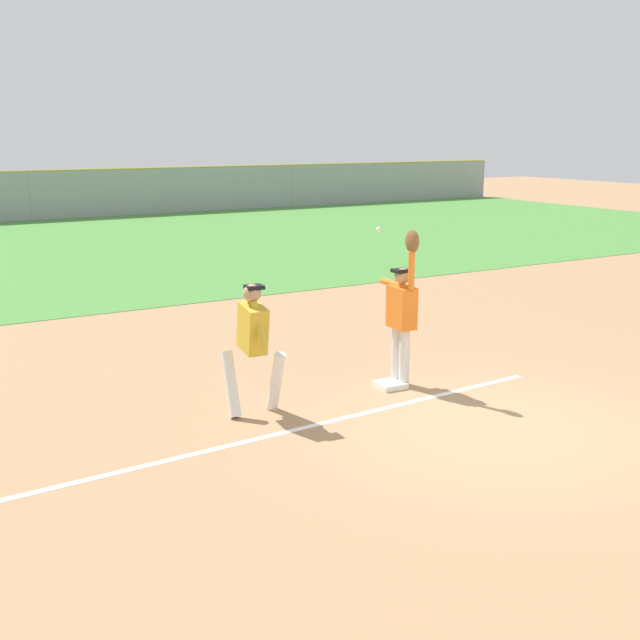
% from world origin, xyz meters
% --- Properties ---
extents(ground_plane, '(84.38, 84.38, 0.00)m').
position_xyz_m(ground_plane, '(0.00, 0.00, 0.00)').
color(ground_plane, '#A37A54').
extents(outfield_grass, '(49.33, 18.93, 0.01)m').
position_xyz_m(outfield_grass, '(0.00, 18.26, 0.01)').
color(outfield_grass, '#478438').
rests_on(outfield_grass, ground_plane).
extents(chalk_foul_line, '(11.99, 0.80, 0.01)m').
position_xyz_m(chalk_foul_line, '(-4.19, 1.06, 0.00)').
color(chalk_foul_line, white).
rests_on(chalk_foul_line, ground_plane).
extents(first_base, '(0.40, 0.40, 0.08)m').
position_xyz_m(first_base, '(-0.19, 1.96, 0.04)').
color(first_base, white).
rests_on(first_base, ground_plane).
extents(fielder, '(0.29, 0.90, 2.28)m').
position_xyz_m(fielder, '(0.01, 1.98, 1.12)').
color(fielder, silver).
rests_on(fielder, ground_plane).
extents(runner, '(0.73, 0.85, 1.72)m').
position_xyz_m(runner, '(-2.36, 1.96, 1.00)').
color(runner, white).
rests_on(runner, ground_plane).
extents(baseball, '(0.07, 0.07, 0.07)m').
position_xyz_m(baseball, '(-0.13, 2.39, 2.23)').
color(baseball, white).
extents(outfield_fence, '(49.41, 0.08, 2.06)m').
position_xyz_m(outfield_fence, '(0.00, 27.73, 1.03)').
color(outfield_fence, '#93999E').
rests_on(outfield_fence, ground_plane).
extents(parked_car_tan, '(4.56, 2.44, 1.25)m').
position_xyz_m(parked_car_tan, '(4.01, 32.25, 0.67)').
color(parked_car_tan, tan).
rests_on(parked_car_tan, ground_plane).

